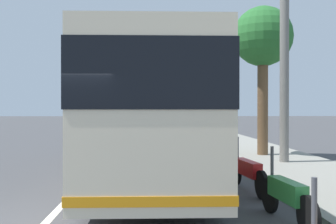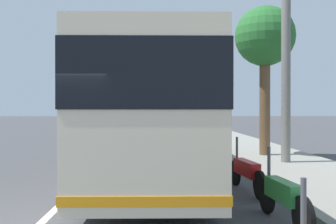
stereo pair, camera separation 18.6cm
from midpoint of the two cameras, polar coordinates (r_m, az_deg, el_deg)
The scene contains 12 objects.
ground_plane at distance 7.40m, azimuth -17.15°, elevation -15.10°, with size 220.00×220.00×0.00m, color #424244.
sidewalk_curb at distance 17.59m, azimuth 13.78°, elevation -5.86°, with size 110.00×3.60×0.14m, color gray.
lane_divider_line at distance 17.09m, azimuth -8.00°, elevation -6.25°, with size 110.00×0.16×0.01m, color silver.
coach_bus at distance 12.02m, azimuth -1.65°, elevation 0.45°, with size 12.51×2.79×3.43m.
motorcycle_by_tree at distance 7.16m, azimuth 17.12°, elevation -11.70°, with size 2.14×0.35×1.28m.
motorcycle_angled at distance 9.67m, azimuth 11.91°, elevation -8.51°, with size 2.31×0.39×1.27m.
car_oncoming at distance 32.54m, azimuth -0.76°, elevation -1.87°, with size 4.59×1.99×1.47m.
car_ahead_same_lane at distance 53.00m, azimuth -6.05°, elevation -1.00°, with size 4.45×1.93×1.50m.
car_far_distant at distance 38.96m, azimuth -1.55°, elevation -1.51°, with size 4.64×1.95×1.48m.
car_side_street at distance 58.29m, azimuth -1.77°, elevation -0.90°, with size 4.02×1.84×1.48m.
roadside_tree_mid_block at distance 16.53m, azimuth 14.27°, elevation 10.20°, with size 2.42×2.42×6.16m.
utility_pole at distance 14.28m, azimuth 17.18°, elevation 5.02°, with size 0.32×0.32×6.27m, color slate.
Camera 2 is at (-6.87, -2.02, 1.97)m, focal length 41.78 mm.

